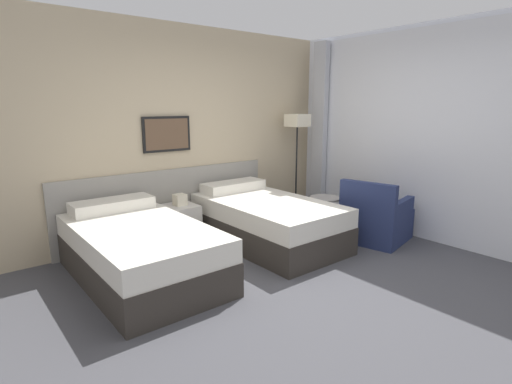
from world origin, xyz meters
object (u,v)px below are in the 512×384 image
at_px(floor_lamp, 297,129).
at_px(bed_near_window, 267,221).
at_px(bed_near_door, 140,251).
at_px(nightstand, 181,223).
at_px(armchair, 376,221).
at_px(side_table, 325,208).

bearing_deg(floor_lamp, bed_near_window, -150.00).
height_order(bed_near_door, nightstand, bed_near_door).
bearing_deg(armchair, floor_lamp, -13.31).
relative_size(bed_near_window, armchair, 2.15).
distance_m(nightstand, side_table, 1.91).
height_order(side_table, armchair, armchair).
distance_m(bed_near_window, armchair, 1.40).
distance_m(floor_lamp, armchair, 1.84).
xyz_separation_m(bed_near_window, side_table, (0.83, -0.23, 0.07)).
height_order(bed_near_door, side_table, bed_near_door).
relative_size(side_table, armchair, 0.57).
bearing_deg(nightstand, bed_near_window, -39.99).
xyz_separation_m(bed_near_window, nightstand, (-0.83, 0.70, -0.03)).
relative_size(bed_near_door, floor_lamp, 1.22).
bearing_deg(armchair, nightstand, 40.49).
xyz_separation_m(bed_near_door, floor_lamp, (2.83, 0.68, 1.07)).
xyz_separation_m(bed_near_door, armchair, (2.81, -0.80, -0.02)).
relative_size(nightstand, armchair, 0.70).
xyz_separation_m(side_table, armchair, (0.31, -0.58, -0.09)).
relative_size(bed_near_window, side_table, 3.77).
bearing_deg(bed_near_window, floor_lamp, 30.00).
height_order(bed_near_door, bed_near_window, same).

